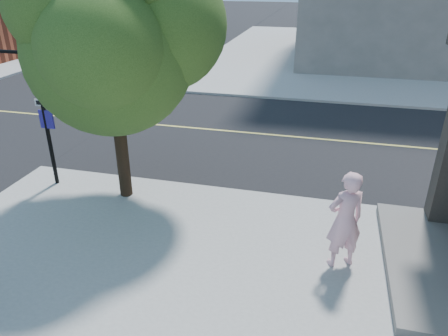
# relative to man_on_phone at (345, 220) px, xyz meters

# --- Properties ---
(ground) EXTENTS (140.00, 140.00, 0.00)m
(ground) POSITION_rel_man_on_phone_xyz_m (-7.53, 2.53, -1.12)
(ground) COLOR black
(ground) RESTS_ON ground
(road_ew) EXTENTS (140.00, 9.00, 0.01)m
(road_ew) POSITION_rel_man_on_phone_xyz_m (-7.53, 7.03, -1.11)
(road_ew) COLOR black
(road_ew) RESTS_ON ground
(sidewalk_ne) EXTENTS (29.00, 25.00, 0.12)m
(sidewalk_ne) POSITION_rel_man_on_phone_xyz_m (5.97, 24.03, -1.06)
(sidewalk_ne) COLOR #A2A2A0
(sidewalk_ne) RESTS_ON ground
(man_on_phone) EXTENTS (0.87, 0.76, 2.00)m
(man_on_phone) POSITION_rel_man_on_phone_xyz_m (0.00, 0.00, 0.00)
(man_on_phone) COLOR #ECAEC1
(man_on_phone) RESTS_ON sidewalk_se
(street_tree) EXTENTS (4.72, 4.29, 6.27)m
(street_tree) POSITION_rel_man_on_phone_xyz_m (-5.21, 1.59, 3.04)
(street_tree) COLOR black
(street_tree) RESTS_ON sidewalk_se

